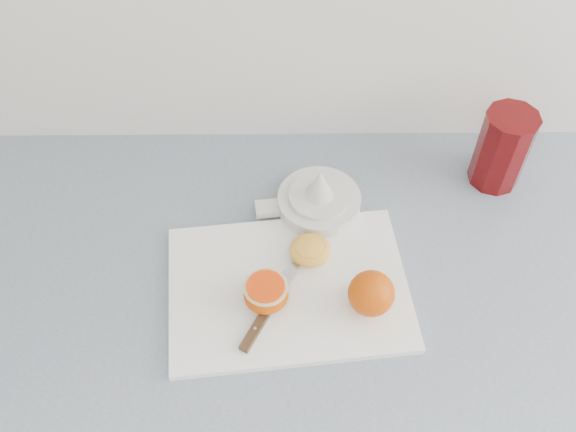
% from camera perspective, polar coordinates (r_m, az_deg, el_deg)
% --- Properties ---
extents(counter, '(2.37, 0.64, 0.89)m').
position_cam_1_polar(counter, '(1.42, 5.53, -14.43)').
color(counter, white).
rests_on(counter, ground).
extents(cutting_board, '(0.39, 0.30, 0.01)m').
position_cam_1_polar(cutting_board, '(1.00, 0.04, -6.39)').
color(cutting_board, white).
rests_on(cutting_board, counter).
extents(whole_orange, '(0.07, 0.07, 0.07)m').
position_cam_1_polar(whole_orange, '(0.95, 7.41, -6.84)').
color(whole_orange, '#E0600B').
rests_on(whole_orange, cutting_board).
extents(half_orange, '(0.07, 0.07, 0.04)m').
position_cam_1_polar(half_orange, '(0.96, -1.97, -6.89)').
color(half_orange, '#E0600B').
rests_on(half_orange, cutting_board).
extents(squeezed_shell, '(0.06, 0.06, 0.03)m').
position_cam_1_polar(squeezed_shell, '(1.01, 1.96, -3.01)').
color(squeezed_shell, gold).
rests_on(squeezed_shell, cutting_board).
extents(paring_knife, '(0.09, 0.16, 0.01)m').
position_cam_1_polar(paring_knife, '(0.95, -2.50, -9.39)').
color(paring_knife, '#4A2E1B').
rests_on(paring_knife, cutting_board).
extents(citrus_juicer, '(0.18, 0.14, 0.09)m').
position_cam_1_polar(citrus_juicer, '(1.08, 2.70, 1.39)').
color(citrus_juicer, white).
rests_on(citrus_juicer, counter).
extents(red_tumbler, '(0.09, 0.09, 0.15)m').
position_cam_1_polar(red_tumbler, '(1.15, 18.45, 5.49)').
color(red_tumbler, '#590709').
rests_on(red_tumbler, counter).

